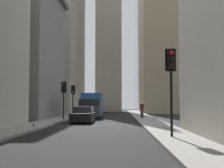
% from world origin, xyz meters
% --- Properties ---
extents(ground_plane, '(135.00, 135.00, 0.00)m').
position_xyz_m(ground_plane, '(0.00, 0.00, 0.00)').
color(ground_plane, black).
extents(sidewalk_right, '(90.00, 2.20, 0.14)m').
position_xyz_m(sidewalk_right, '(0.00, 4.50, 0.07)').
color(sidewalk_right, gray).
rests_on(sidewalk_right, ground_plane).
extents(sidewalk_left, '(90.00, 2.20, 0.14)m').
position_xyz_m(sidewalk_left, '(0.00, -4.50, 0.07)').
color(sidewalk_left, gray).
rests_on(sidewalk_left, ground_plane).
extents(building_left_far, '(13.57, 10.00, 32.62)m').
position_xyz_m(building_left_far, '(30.97, -10.60, 16.31)').
color(building_left_far, '#9E8966').
rests_on(building_left_far, ground_plane).
extents(building_right_midfar, '(13.51, 10.50, 18.28)m').
position_xyz_m(building_right_midfar, '(9.93, 10.59, 9.15)').
color(building_right_midfar, gray).
rests_on(building_right_midfar, ground_plane).
extents(building_right_far, '(19.62, 10.00, 26.31)m').
position_xyz_m(building_right_far, '(31.34, 10.60, 13.16)').
color(building_right_far, '#A8A091').
rests_on(building_right_far, ground_plane).
extents(church_spire, '(5.86, 5.86, 38.81)m').
position_xyz_m(church_spire, '(40.13, 0.47, 20.30)').
color(church_spire, '#B7B2A5').
rests_on(church_spire, ground_plane).
extents(delivery_truck, '(6.46, 2.25, 2.84)m').
position_xyz_m(delivery_truck, '(10.54, 1.40, 1.46)').
color(delivery_truck, '#285699').
rests_on(delivery_truck, ground_plane).
extents(sedan_black, '(4.30, 1.78, 1.42)m').
position_xyz_m(sedan_black, '(1.96, 1.40, 0.66)').
color(sedan_black, black).
rests_on(sedan_black, ground_plane).
extents(traffic_light_foreground, '(0.43, 0.52, 4.19)m').
position_xyz_m(traffic_light_foreground, '(-10.41, -4.21, 3.22)').
color(traffic_light_foreground, black).
rests_on(traffic_light_foreground, sidewalk_left).
extents(traffic_light_midblock, '(0.43, 0.52, 3.73)m').
position_xyz_m(traffic_light_midblock, '(5.84, 3.81, 2.87)').
color(traffic_light_midblock, black).
rests_on(traffic_light_midblock, sidewalk_right).
extents(traffic_light_far_junction, '(0.43, 0.52, 3.80)m').
position_xyz_m(traffic_light_far_junction, '(13.60, 4.03, 2.93)').
color(traffic_light_far_junction, black).
rests_on(traffic_light_far_junction, sidewalk_right).
extents(pedestrian, '(0.26, 0.44, 1.76)m').
position_xyz_m(pedestrian, '(8.89, -4.18, 1.10)').
color(pedestrian, black).
rests_on(pedestrian, sidewalk_left).
extents(discarded_bottle, '(0.07, 0.07, 0.27)m').
position_xyz_m(discarded_bottle, '(-4.66, 3.90, 0.25)').
color(discarded_bottle, '#236033').
rests_on(discarded_bottle, sidewalk_right).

